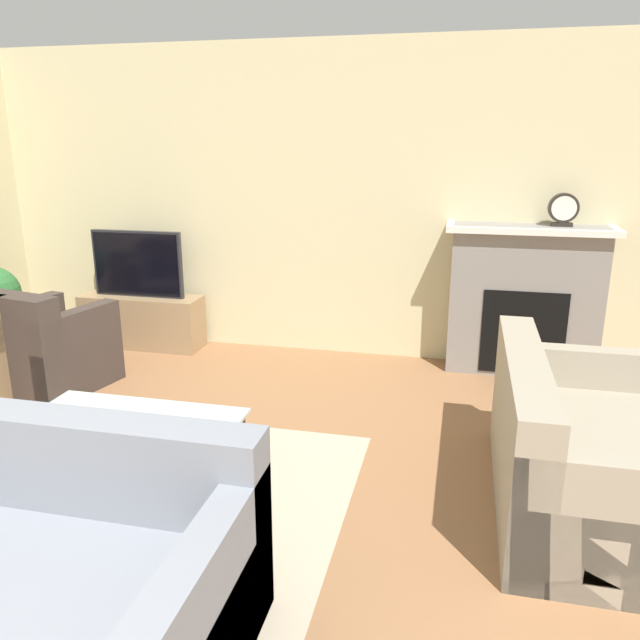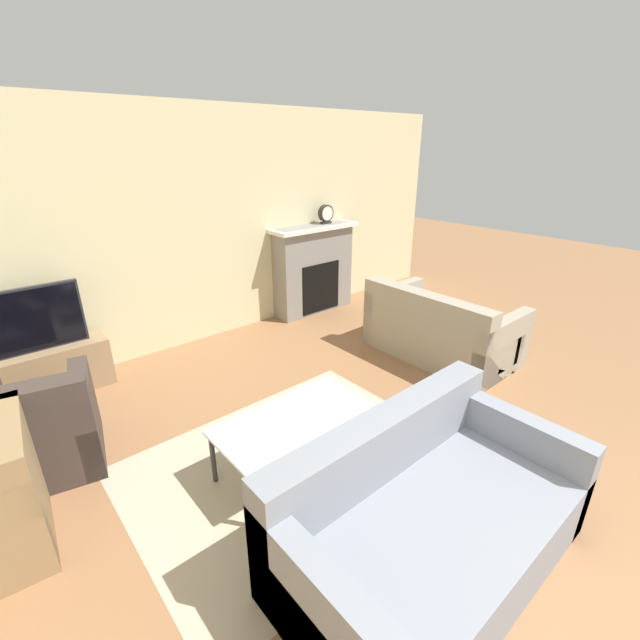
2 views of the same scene
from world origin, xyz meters
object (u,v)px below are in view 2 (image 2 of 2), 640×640
Objects in this scene: couch_sectional at (426,520)px; armchair_accent at (42,433)px; couch_loveseat at (440,332)px; coffee_table at (296,423)px; tv at (30,320)px; mantel_clock at (326,214)px.

couch_sectional is 1.97× the size of armchair_accent.
coffee_table is at bearing 99.86° from couch_loveseat.
tv is 4.11m from couch_loveseat.
tv reaches higher than armchair_accent.
armchair_accent is at bearing -162.45° from mantel_clock.
armchair_accent is (-0.20, -1.12, -0.49)m from tv.
couch_loveseat is at bearing 9.86° from coffee_table.
armchair_accent is at bearing 77.83° from couch_loveseat.
coffee_table is (1.41, -1.23, 0.09)m from armchair_accent.
couch_sectional is at bearing -84.99° from coffee_table.
tv is 3.70m from mantel_clock.
couch_loveseat is 1.72× the size of armchair_accent.
couch_loveseat is (2.29, 1.50, 0.00)m from couch_sectional.
coffee_table is at bearing -62.80° from tv.
mantel_clock is at bearing -1.71° from couch_loveseat.
couch_sectional and couch_loveseat have the same top height.
mantel_clock reaches higher than tv.
couch_loveseat is 6.11× the size of mantel_clock.
tv is 0.55× the size of couch_loveseat.
couch_loveseat is 2.31m from mantel_clock.
mantel_clock is (2.35, 3.53, 1.08)m from couch_sectional.
tv is 0.48× the size of couch_sectional.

